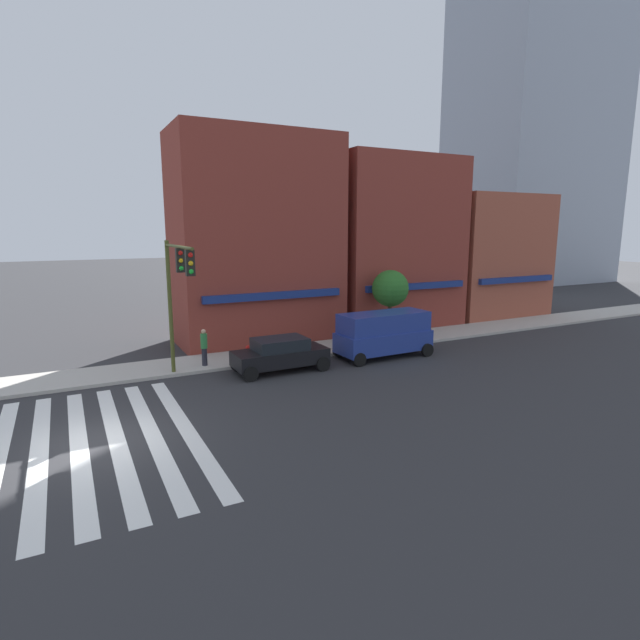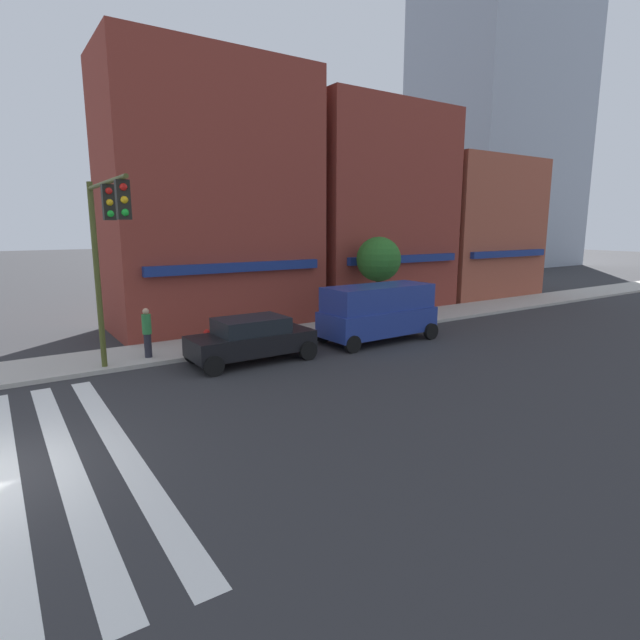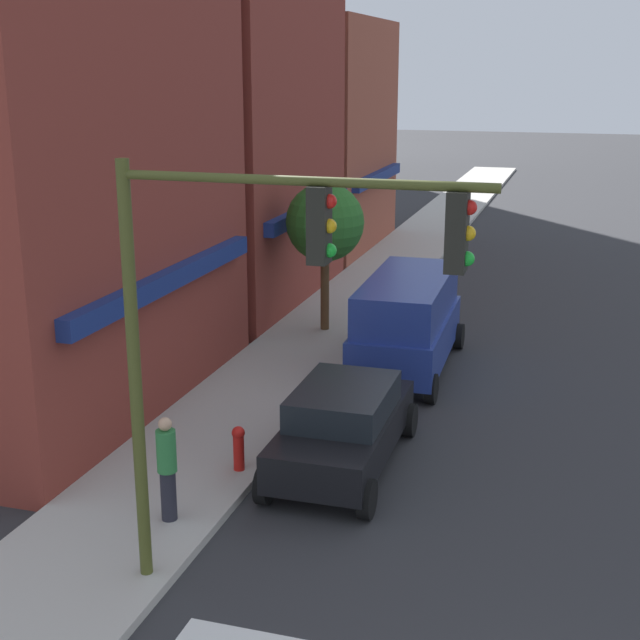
{
  "view_description": "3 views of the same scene",
  "coord_description": "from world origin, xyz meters",
  "px_view_note": "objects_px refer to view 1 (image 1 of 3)",
  "views": [
    {
      "loc": [
        -0.55,
        -16.28,
        6.65
      ],
      "look_at": [
        10.97,
        6.0,
        2.0
      ],
      "focal_mm": 28.0,
      "sensor_mm": 36.0,
      "label": 1
    },
    {
      "loc": [
        0.69,
        -10.92,
        4.78
      ],
      "look_at": [
        11.11,
        4.7,
        1.2
      ],
      "focal_mm": 28.0,
      "sensor_mm": 36.0,
      "label": 2
    },
    {
      "loc": [
        -6.61,
        0.65,
        7.23
      ],
      "look_at": [
        10.97,
        6.0,
        2.0
      ],
      "focal_mm": 50.0,
      "sensor_mm": 36.0,
      "label": 3
    }
  ],
  "objects_px": {
    "van_blue": "(384,333)",
    "sedan_black": "(280,354)",
    "fire_hydrant": "(248,353)",
    "pedestrian_green_top": "(204,347)",
    "traffic_signal": "(177,282)",
    "street_tree": "(390,289)"
  },
  "relations": [
    {
      "from": "van_blue",
      "to": "sedan_black",
      "type": "bearing_deg",
      "value": 178.52
    },
    {
      "from": "van_blue",
      "to": "fire_hydrant",
      "type": "bearing_deg",
      "value": 164.52
    },
    {
      "from": "sedan_black",
      "to": "pedestrian_green_top",
      "type": "distance_m",
      "value": 3.7
    },
    {
      "from": "traffic_signal",
      "to": "street_tree",
      "type": "xyz_separation_m",
      "value": [
        12.75,
        2.88,
        -1.29
      ]
    },
    {
      "from": "pedestrian_green_top",
      "to": "fire_hydrant",
      "type": "bearing_deg",
      "value": 17.24
    },
    {
      "from": "fire_hydrant",
      "to": "street_tree",
      "type": "bearing_deg",
      "value": 6.85
    },
    {
      "from": "pedestrian_green_top",
      "to": "traffic_signal",
      "type": "bearing_deg",
      "value": -97.48
    },
    {
      "from": "traffic_signal",
      "to": "sedan_black",
      "type": "bearing_deg",
      "value": 0.96
    },
    {
      "from": "traffic_signal",
      "to": "fire_hydrant",
      "type": "xyz_separation_m",
      "value": [
        3.6,
        1.78,
        -3.82
      ]
    },
    {
      "from": "traffic_signal",
      "to": "pedestrian_green_top",
      "type": "bearing_deg",
      "value": 54.54
    },
    {
      "from": "street_tree",
      "to": "pedestrian_green_top",
      "type": "bearing_deg",
      "value": -176.37
    },
    {
      "from": "fire_hydrant",
      "to": "sedan_black",
      "type": "bearing_deg",
      "value": -59.73
    },
    {
      "from": "pedestrian_green_top",
      "to": "street_tree",
      "type": "distance_m",
      "value": 11.42
    },
    {
      "from": "sedan_black",
      "to": "van_blue",
      "type": "relative_size",
      "value": 0.87
    },
    {
      "from": "van_blue",
      "to": "street_tree",
      "type": "height_order",
      "value": "street_tree"
    },
    {
      "from": "sedan_black",
      "to": "pedestrian_green_top",
      "type": "relative_size",
      "value": 2.49
    },
    {
      "from": "sedan_black",
      "to": "pedestrian_green_top",
      "type": "xyz_separation_m",
      "value": [
        -3.04,
        2.09,
        0.23
      ]
    },
    {
      "from": "pedestrian_green_top",
      "to": "sedan_black",
      "type": "bearing_deg",
      "value": -6.48
    },
    {
      "from": "van_blue",
      "to": "pedestrian_green_top",
      "type": "relative_size",
      "value": 2.85
    },
    {
      "from": "sedan_black",
      "to": "fire_hydrant",
      "type": "height_order",
      "value": "sedan_black"
    },
    {
      "from": "pedestrian_green_top",
      "to": "fire_hydrant",
      "type": "xyz_separation_m",
      "value": [
        2.05,
        -0.39,
        -0.46
      ]
    },
    {
      "from": "traffic_signal",
      "to": "fire_hydrant",
      "type": "distance_m",
      "value": 5.54
    }
  ]
}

